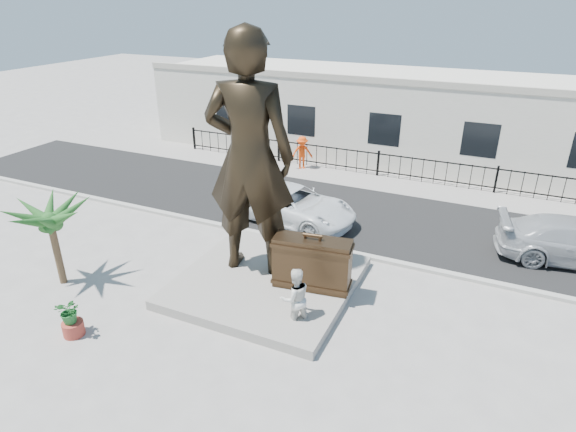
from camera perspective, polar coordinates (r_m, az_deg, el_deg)
name	(u,v)px	position (r m, az deg, el deg)	size (l,w,h in m)	color
ground	(259,316)	(14.01, -3.48, -11.74)	(100.00, 100.00, 0.00)	#9E9991
street	(347,211)	(20.44, 7.02, 0.58)	(40.00, 7.00, 0.01)	black
curb	(317,246)	(17.44, 3.43, -3.55)	(40.00, 0.25, 0.12)	#A5A399
far_sidewalk	(373,181)	(24.01, 10.01, 4.15)	(40.00, 2.50, 0.02)	#9E9991
plinth	(267,282)	(15.21, -2.52, -7.77)	(5.20, 5.20, 0.30)	gray
fence	(378,164)	(24.55, 10.62, 6.03)	(22.00, 0.10, 1.20)	black
building	(400,115)	(28.08, 13.13, 11.58)	(28.00, 7.00, 4.40)	silver
statue	(249,157)	(14.24, -4.59, 6.97)	(2.69, 1.77, 7.38)	black
suitcase	(312,263)	(14.29, 2.86, -5.62)	(2.27, 0.72, 1.60)	#352516
tourist	(295,298)	(13.14, 0.84, -9.71)	(0.86, 0.67, 1.77)	silver
car_white	(293,205)	(19.11, 0.57, 1.36)	(2.37, 5.15, 1.43)	white
worker	(302,153)	(25.11, 1.68, 7.52)	(1.10, 0.63, 1.70)	#F8460D
palm_tree	(64,282)	(17.02, -25.02, -7.10)	(1.80, 1.80, 3.20)	#1D4C1B
planter	(73,328)	(14.41, -24.08, -12.07)	(0.56, 0.56, 0.40)	#A1372A
shrub	(69,311)	(14.10, -24.48, -10.23)	(0.64, 0.56, 0.72)	#1F6026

